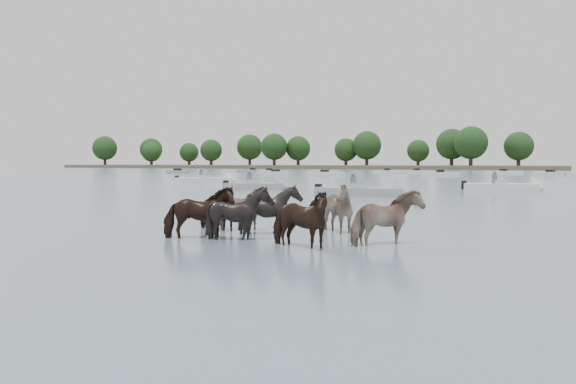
% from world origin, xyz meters
% --- Properties ---
extents(ground, '(400.00, 400.00, 0.00)m').
position_xyz_m(ground, '(0.00, 0.00, 0.00)').
color(ground, '#4A5D6B').
rests_on(ground, ground).
extents(shoreline, '(160.00, 30.00, 1.00)m').
position_xyz_m(shoreline, '(-70.00, 150.00, 0.50)').
color(shoreline, '#4C4233').
rests_on(shoreline, ground).
extents(pony_herd, '(6.89, 4.65, 1.52)m').
position_xyz_m(pony_herd, '(1.96, 2.07, 0.56)').
color(pony_herd, black).
rests_on(pony_herd, ground).
extents(swimming_pony, '(0.72, 0.44, 0.44)m').
position_xyz_m(swimming_pony, '(2.58, 15.38, 0.10)').
color(swimming_pony, black).
rests_on(swimming_pony, ground).
extents(motorboat_a, '(4.73, 3.03, 1.92)m').
position_xyz_m(motorboat_a, '(-9.97, 23.82, 0.23)').
color(motorboat_a, gray).
rests_on(motorboat_a, ground).
extents(motorboat_b, '(5.60, 1.93, 1.92)m').
position_xyz_m(motorboat_b, '(-0.99, 19.97, 0.23)').
color(motorboat_b, gray).
rests_on(motorboat_b, ground).
extents(motorboat_c, '(5.45, 2.36, 1.92)m').
position_xyz_m(motorboat_c, '(5.53, 30.16, 0.23)').
color(motorboat_c, silver).
rests_on(motorboat_c, ground).
extents(motorboat_f, '(5.91, 3.62, 1.92)m').
position_xyz_m(motorboat_f, '(-20.97, 34.05, 0.22)').
color(motorboat_f, silver).
rests_on(motorboat_f, ground).
extents(distant_flotilla, '(105.51, 27.47, 0.93)m').
position_xyz_m(distant_flotilla, '(0.46, 76.41, 0.26)').
color(distant_flotilla, gray).
rests_on(distant_flotilla, ground).
extents(treeline, '(143.97, 23.27, 11.33)m').
position_xyz_m(treeline, '(-68.74, 150.39, 6.44)').
color(treeline, '#382619').
rests_on(treeline, ground).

